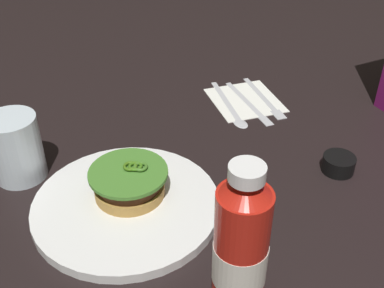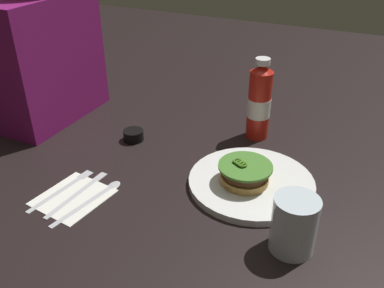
{
  "view_description": "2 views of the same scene",
  "coord_description": "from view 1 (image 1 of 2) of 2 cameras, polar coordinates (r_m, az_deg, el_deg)",
  "views": [
    {
      "loc": [
        0.55,
        -0.25,
        0.52
      ],
      "look_at": [
        -0.01,
        0.02,
        0.09
      ],
      "focal_mm": 44.71,
      "sensor_mm": 36.0,
      "label": 1
    },
    {
      "loc": [
        -0.79,
        -0.31,
        0.58
      ],
      "look_at": [
        -0.03,
        0.05,
        0.09
      ],
      "focal_mm": 38.77,
      "sensor_mm": 36.0,
      "label": 2
    }
  ],
  "objects": [
    {
      "name": "napkin",
      "position": [
        1.06,
        6.34,
        5.25
      ],
      "size": [
        0.17,
        0.16,
        0.0
      ],
      "primitive_type": "cube",
      "rotation": [
        0.0,
        0.0,
        -0.13
      ],
      "color": "white",
      "rests_on": "ground_plane"
    },
    {
      "name": "fork_utensil",
      "position": [
        1.06,
        8.85,
        5.25
      ],
      "size": [
        0.19,
        0.04,
        0.0
      ],
      "color": "silver",
      "rests_on": "napkin"
    },
    {
      "name": "ketchup_bottle",
      "position": [
        0.57,
        5.79,
        -12.79
      ],
      "size": [
        0.06,
        0.06,
        0.23
      ],
      "color": "red",
      "rests_on": "ground_plane"
    },
    {
      "name": "butter_knife",
      "position": [
        1.04,
        7.0,
        4.76
      ],
      "size": [
        0.2,
        0.03,
        0.0
      ],
      "color": "silver",
      "rests_on": "napkin"
    },
    {
      "name": "burger_sandwich",
      "position": [
        0.77,
        -7.51,
        -4.56
      ],
      "size": [
        0.13,
        0.13,
        0.05
      ],
      "color": "#B78741",
      "rests_on": "dinner_plate"
    },
    {
      "name": "dinner_plate",
      "position": [
        0.77,
        -7.84,
        -7.28
      ],
      "size": [
        0.3,
        0.3,
        0.02
      ],
      "primitive_type": "cylinder",
      "color": "white",
      "rests_on": "ground_plane"
    },
    {
      "name": "ground_plane",
      "position": [
        0.8,
        -1.07,
        -6.23
      ],
      "size": [
        3.0,
        3.0,
        0.0
      ],
      "primitive_type": "plane",
      "color": "black"
    },
    {
      "name": "spoon_utensil",
      "position": [
        1.02,
        4.78,
        4.23
      ],
      "size": [
        0.2,
        0.05,
        0.0
      ],
      "color": "silver",
      "rests_on": "napkin"
    },
    {
      "name": "condiment_cup",
      "position": [
        0.88,
        17.08,
        -2.27
      ],
      "size": [
        0.06,
        0.06,
        0.03
      ],
      "primitive_type": "cylinder",
      "color": "black",
      "rests_on": "ground_plane"
    },
    {
      "name": "water_glass",
      "position": [
        0.86,
        -20.28,
        -0.43
      ],
      "size": [
        0.09,
        0.09,
        0.12
      ],
      "primitive_type": "cylinder",
      "color": "silver",
      "rests_on": "ground_plane"
    }
  ]
}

